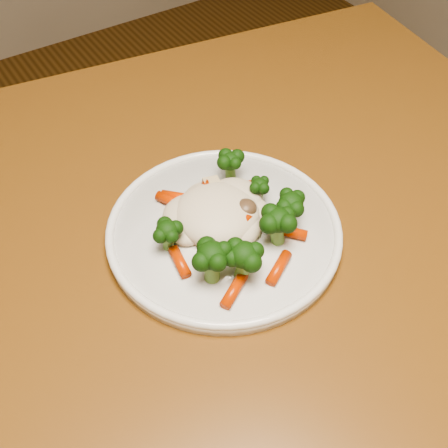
% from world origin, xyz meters
% --- Properties ---
extents(dining_table, '(1.27, 0.95, 0.75)m').
position_xyz_m(dining_table, '(-0.23, -0.31, 0.65)').
color(dining_table, brown).
rests_on(dining_table, ground).
extents(plate, '(0.26, 0.26, 0.01)m').
position_xyz_m(plate, '(-0.13, -0.34, 0.76)').
color(plate, white).
rests_on(plate, dining_table).
extents(meal, '(0.17, 0.18, 0.05)m').
position_xyz_m(meal, '(-0.13, -0.35, 0.78)').
color(meal, beige).
rests_on(meal, plate).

